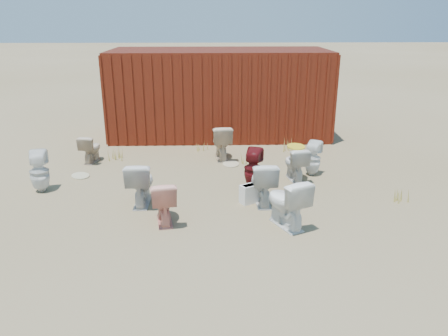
{
  "coord_description": "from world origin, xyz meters",
  "views": [
    {
      "loc": [
        -0.21,
        -7.21,
        3.29
      ],
      "look_at": [
        0.0,
        0.6,
        0.55
      ],
      "focal_mm": 35.0,
      "sensor_mm": 36.0,
      "label": 1
    }
  ],
  "objects_px": {
    "toilet_front_pink": "(163,201)",
    "toilet_front_e": "(286,202)",
    "toilet_back_beige_right": "(221,142)",
    "toilet_back_yellowlid": "(295,163)",
    "toilet_front_a": "(141,183)",
    "loose_tank": "(253,193)",
    "toilet_front_c": "(263,182)",
    "toilet_back_a": "(39,172)",
    "toilet_back_beige_left": "(91,149)",
    "toilet_back_e": "(313,158)",
    "toilet_front_maroon": "(253,168)",
    "shipping_container": "(220,93)"
  },
  "relations": [
    {
      "from": "toilet_front_maroon",
      "to": "toilet_front_c",
      "type": "bearing_deg",
      "value": 116.39
    },
    {
      "from": "toilet_front_maroon",
      "to": "toilet_front_e",
      "type": "relative_size",
      "value": 0.95
    },
    {
      "from": "toilet_back_beige_left",
      "to": "toilet_back_yellowlid",
      "type": "bearing_deg",
      "value": 174.72
    },
    {
      "from": "toilet_front_pink",
      "to": "toilet_front_e",
      "type": "distance_m",
      "value": 2.03
    },
    {
      "from": "toilet_back_beige_right",
      "to": "toilet_back_yellowlid",
      "type": "bearing_deg",
      "value": 129.7
    },
    {
      "from": "toilet_back_yellowlid",
      "to": "toilet_back_e",
      "type": "xyz_separation_m",
      "value": [
        0.43,
        0.28,
        0.02
      ]
    },
    {
      "from": "toilet_back_a",
      "to": "toilet_back_beige_left",
      "type": "height_order",
      "value": "toilet_back_a"
    },
    {
      "from": "shipping_container",
      "to": "toilet_back_yellowlid",
      "type": "bearing_deg",
      "value": -68.39
    },
    {
      "from": "shipping_container",
      "to": "toilet_back_a",
      "type": "relative_size",
      "value": 7.29
    },
    {
      "from": "toilet_back_beige_left",
      "to": "toilet_back_yellowlid",
      "type": "distance_m",
      "value": 4.78
    },
    {
      "from": "toilet_back_yellowlid",
      "to": "toilet_front_e",
      "type": "bearing_deg",
      "value": 65.86
    },
    {
      "from": "toilet_front_c",
      "to": "toilet_front_pink",
      "type": "bearing_deg",
      "value": 19.86
    },
    {
      "from": "toilet_front_a",
      "to": "toilet_front_c",
      "type": "distance_m",
      "value": 2.23
    },
    {
      "from": "toilet_front_e",
      "to": "toilet_back_beige_left",
      "type": "distance_m",
      "value": 5.33
    },
    {
      "from": "toilet_front_c",
      "to": "toilet_back_e",
      "type": "relative_size",
      "value": 1.1
    },
    {
      "from": "loose_tank",
      "to": "toilet_front_e",
      "type": "bearing_deg",
      "value": -96.49
    },
    {
      "from": "toilet_front_pink",
      "to": "loose_tank",
      "type": "bearing_deg",
      "value": -162.78
    },
    {
      "from": "toilet_back_beige_left",
      "to": "toilet_back_e",
      "type": "relative_size",
      "value": 0.87
    },
    {
      "from": "toilet_front_c",
      "to": "loose_tank",
      "type": "distance_m",
      "value": 0.3
    },
    {
      "from": "toilet_back_e",
      "to": "toilet_back_yellowlid",
      "type": "bearing_deg",
      "value": 63.53
    },
    {
      "from": "toilet_front_pink",
      "to": "toilet_front_e",
      "type": "relative_size",
      "value": 0.89
    },
    {
      "from": "toilet_front_maroon",
      "to": "toilet_back_yellowlid",
      "type": "height_order",
      "value": "toilet_front_maroon"
    },
    {
      "from": "toilet_back_beige_right",
      "to": "loose_tank",
      "type": "bearing_deg",
      "value": 95.73
    },
    {
      "from": "toilet_front_pink",
      "to": "toilet_front_maroon",
      "type": "distance_m",
      "value": 2.24
    },
    {
      "from": "toilet_front_a",
      "to": "toilet_back_beige_right",
      "type": "xyz_separation_m",
      "value": [
        1.53,
        2.65,
        0.0
      ]
    },
    {
      "from": "toilet_back_a",
      "to": "toilet_back_beige_left",
      "type": "bearing_deg",
      "value": -118.12
    },
    {
      "from": "toilet_back_beige_right",
      "to": "toilet_back_yellowlid",
      "type": "height_order",
      "value": "toilet_back_beige_right"
    },
    {
      "from": "toilet_back_beige_left",
      "to": "toilet_front_e",
      "type": "bearing_deg",
      "value": 150.45
    },
    {
      "from": "toilet_front_a",
      "to": "toilet_front_maroon",
      "type": "bearing_deg",
      "value": -160.26
    },
    {
      "from": "shipping_container",
      "to": "toilet_front_e",
      "type": "bearing_deg",
      "value": -80.63
    },
    {
      "from": "toilet_back_a",
      "to": "loose_tank",
      "type": "distance_m",
      "value": 4.18
    },
    {
      "from": "shipping_container",
      "to": "toilet_back_beige_right",
      "type": "bearing_deg",
      "value": -90.05
    },
    {
      "from": "toilet_front_a",
      "to": "toilet_front_pink",
      "type": "relative_size",
      "value": 1.1
    },
    {
      "from": "toilet_front_c",
      "to": "toilet_back_yellowlid",
      "type": "relative_size",
      "value": 1.15
    },
    {
      "from": "toilet_front_c",
      "to": "toilet_front_e",
      "type": "relative_size",
      "value": 0.98
    },
    {
      "from": "toilet_back_beige_left",
      "to": "toilet_front_pink",
      "type": "bearing_deg",
      "value": 132.93
    },
    {
      "from": "toilet_front_a",
      "to": "toilet_back_a",
      "type": "xyz_separation_m",
      "value": [
        -2.07,
        0.66,
        -0.0
      ]
    },
    {
      "from": "toilet_back_beige_left",
      "to": "loose_tank",
      "type": "height_order",
      "value": "toilet_back_beige_left"
    },
    {
      "from": "toilet_front_pink",
      "to": "toilet_front_c",
      "type": "height_order",
      "value": "toilet_front_c"
    },
    {
      "from": "loose_tank",
      "to": "toilet_front_pink",
      "type": "bearing_deg",
      "value": 176.18
    },
    {
      "from": "loose_tank",
      "to": "toilet_front_c",
      "type": "bearing_deg",
      "value": -54.0
    },
    {
      "from": "shipping_container",
      "to": "toilet_back_e",
      "type": "relative_size",
      "value": 8.01
    },
    {
      "from": "toilet_back_beige_left",
      "to": "toilet_front_c",
      "type": "bearing_deg",
      "value": 157.06
    },
    {
      "from": "toilet_front_a",
      "to": "toilet_back_yellowlid",
      "type": "height_order",
      "value": "toilet_front_a"
    },
    {
      "from": "toilet_front_a",
      "to": "loose_tank",
      "type": "xyz_separation_m",
      "value": [
        2.06,
        0.03,
        -0.24
      ]
    },
    {
      "from": "toilet_front_maroon",
      "to": "toilet_front_e",
      "type": "xyz_separation_m",
      "value": [
        0.39,
        -1.73,
        0.02
      ]
    },
    {
      "from": "toilet_front_maroon",
      "to": "toilet_back_beige_right",
      "type": "height_order",
      "value": "toilet_back_beige_right"
    },
    {
      "from": "toilet_front_a",
      "to": "toilet_back_yellowlid",
      "type": "xyz_separation_m",
      "value": [
        3.04,
        1.16,
        -0.05
      ]
    },
    {
      "from": "toilet_front_c",
      "to": "toilet_back_a",
      "type": "height_order",
      "value": "toilet_front_c"
    },
    {
      "from": "toilet_front_a",
      "to": "toilet_back_yellowlid",
      "type": "distance_m",
      "value": 3.26
    }
  ]
}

